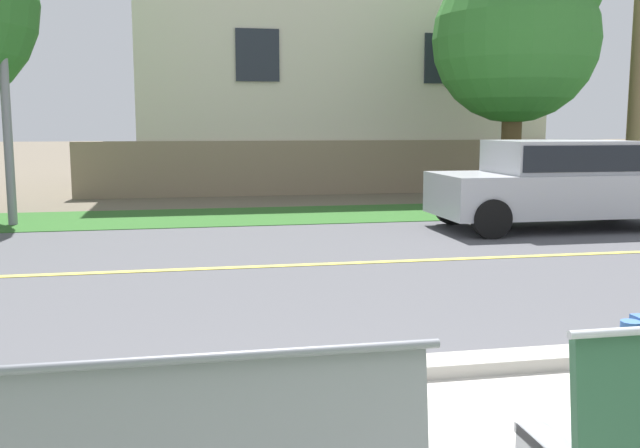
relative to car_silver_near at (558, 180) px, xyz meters
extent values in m
plane|color=#665B4C|center=(-5.23, -0.90, -0.85)|extent=(140.00, 140.00, 0.00)
cube|color=#ADA89E|center=(-5.23, -6.55, -0.80)|extent=(44.00, 0.30, 0.11)
cube|color=#515156|center=(-5.23, -2.40, -0.85)|extent=(52.00, 8.00, 0.01)
cube|color=#E0CC4C|center=(-5.23, -2.40, -0.84)|extent=(48.00, 0.14, 0.01)
cube|color=#2D6026|center=(-5.23, 2.67, -0.85)|extent=(48.00, 2.80, 0.02)
cube|color=slate|center=(-6.55, -8.80, -0.14)|extent=(2.01, 0.12, 0.52)
cylinder|color=slate|center=(-6.55, -8.81, 0.14)|extent=(2.09, 0.04, 0.04)
cylinder|color=#47382D|center=(-4.40, -8.42, -0.34)|extent=(0.15, 0.42, 0.15)
cylinder|color=#47382D|center=(-4.40, -8.23, -0.64)|extent=(0.12, 0.12, 0.43)
cylinder|color=#47382D|center=(-4.22, -8.23, -0.64)|extent=(0.12, 0.12, 0.43)
cylinder|color=#33599E|center=(-4.53, -8.59, -0.12)|extent=(0.09, 0.09, 0.46)
cube|color=#B2B5BC|center=(0.00, 0.00, -0.23)|extent=(4.30, 1.76, 0.72)
cube|color=#B2B5BC|center=(0.00, 0.00, 0.39)|extent=(2.24, 1.58, 0.60)
cube|color=black|center=(0.00, 0.00, 0.41)|extent=(2.15, 1.62, 0.43)
cylinder|color=black|center=(1.60, 0.84, -0.53)|extent=(0.64, 0.18, 0.64)
cylinder|color=black|center=(-1.60, -0.84, -0.53)|extent=(0.64, 0.18, 0.64)
cylinder|color=black|center=(-1.60, 0.84, -0.53)|extent=(0.64, 0.18, 0.64)
cylinder|color=gray|center=(-9.46, 2.27, 2.84)|extent=(0.16, 0.16, 7.40)
cylinder|color=brown|center=(0.97, 3.81, 0.30)|extent=(0.45, 0.45, 2.31)
sphere|color=#33752D|center=(0.97, 3.81, 2.83)|extent=(3.69, 3.69, 3.69)
cylinder|color=brown|center=(4.08, 3.83, 2.90)|extent=(0.32, 0.32, 7.52)
cube|color=gray|center=(-2.56, 6.88, -0.15)|extent=(13.00, 0.36, 1.40)
cube|color=beige|center=(-2.00, 10.08, 2.36)|extent=(11.01, 6.40, 6.43)
cube|color=#232833|center=(-4.48, 6.85, 2.68)|extent=(1.10, 0.06, 1.30)
cube|color=#232833|center=(0.48, 6.85, 2.68)|extent=(1.10, 0.06, 1.30)
camera|label=1|loc=(-6.45, -11.27, 0.96)|focal=39.73mm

